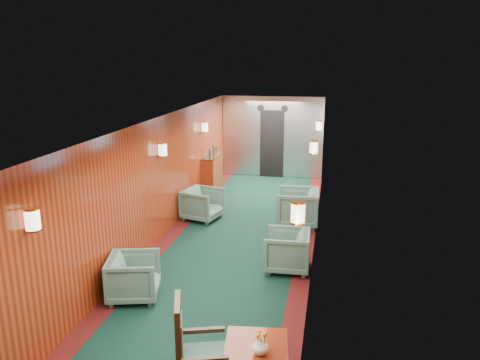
{
  "coord_description": "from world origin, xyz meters",
  "views": [
    {
      "loc": [
        1.73,
        -7.74,
        3.5
      ],
      "look_at": [
        0.0,
        0.98,
        1.15
      ],
      "focal_mm": 35.0,
      "sensor_mm": 36.0,
      "label": 1
    }
  ],
  "objects_px": {
    "side_chair": "(193,348)",
    "armchair_right_far": "(298,207)",
    "armchair_left_far": "(202,204)",
    "armchair_right_near": "(287,251)",
    "credenza": "(212,173)",
    "armchair_left_near": "(134,277)"
  },
  "relations": [
    {
      "from": "side_chair",
      "to": "armchair_right_far",
      "type": "xyz_separation_m",
      "value": [
        0.64,
        5.55,
        -0.24
      ]
    },
    {
      "from": "armchair_left_far",
      "to": "armchair_right_far",
      "type": "height_order",
      "value": "armchair_right_far"
    },
    {
      "from": "armchair_right_far",
      "to": "armchair_right_near",
      "type": "bearing_deg",
      "value": -1.81
    },
    {
      "from": "credenza",
      "to": "armchair_right_far",
      "type": "relative_size",
      "value": 1.45
    },
    {
      "from": "credenza",
      "to": "armchair_right_far",
      "type": "xyz_separation_m",
      "value": [
        2.43,
        -2.17,
        -0.11
      ]
    },
    {
      "from": "armchair_left_near",
      "to": "armchair_right_far",
      "type": "xyz_separation_m",
      "value": [
        2.14,
        3.61,
        0.06
      ]
    },
    {
      "from": "armchair_left_far",
      "to": "armchair_right_near",
      "type": "bearing_deg",
      "value": -121.63
    },
    {
      "from": "armchair_left_near",
      "to": "armchair_right_far",
      "type": "bearing_deg",
      "value": -44.89
    },
    {
      "from": "side_chair",
      "to": "armchair_left_far",
      "type": "distance_m",
      "value": 5.7
    },
    {
      "from": "side_chair",
      "to": "armchair_right_far",
      "type": "relative_size",
      "value": 1.36
    },
    {
      "from": "side_chair",
      "to": "credenza",
      "type": "relative_size",
      "value": 0.93
    },
    {
      "from": "credenza",
      "to": "armchair_left_far",
      "type": "xyz_separation_m",
      "value": [
        0.34,
        -2.21,
        -0.15
      ]
    },
    {
      "from": "armchair_right_near",
      "to": "armchair_right_far",
      "type": "relative_size",
      "value": 0.87
    },
    {
      "from": "side_chair",
      "to": "armchair_right_near",
      "type": "height_order",
      "value": "side_chair"
    },
    {
      "from": "armchair_right_near",
      "to": "armchair_left_far",
      "type": "bearing_deg",
      "value": -138.12
    },
    {
      "from": "armchair_right_far",
      "to": "side_chair",
      "type": "bearing_deg",
      "value": -8.14
    },
    {
      "from": "armchair_left_far",
      "to": "armchair_right_near",
      "type": "relative_size",
      "value": 1.02
    },
    {
      "from": "side_chair",
      "to": "armchair_right_far",
      "type": "bearing_deg",
      "value": 65.94
    },
    {
      "from": "side_chair",
      "to": "credenza",
      "type": "xyz_separation_m",
      "value": [
        -1.8,
        7.72,
        -0.14
      ]
    },
    {
      "from": "armchair_left_far",
      "to": "armchair_right_near",
      "type": "distance_m",
      "value": 3.01
    },
    {
      "from": "armchair_left_near",
      "to": "armchair_right_near",
      "type": "bearing_deg",
      "value": -70.94
    },
    {
      "from": "credenza",
      "to": "armchair_left_far",
      "type": "distance_m",
      "value": 2.24
    }
  ]
}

